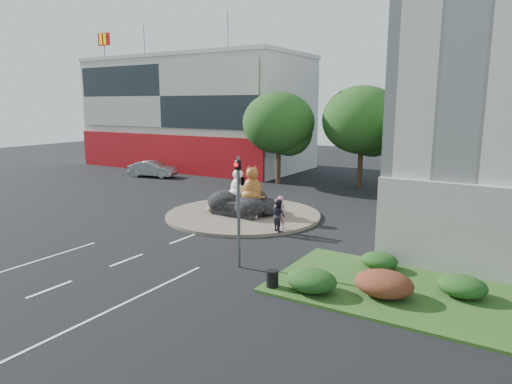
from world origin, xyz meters
TOP-DOWN VIEW (x-y plane):
  - ground at (0.00, 0.00)m, footprint 120.00×120.00m
  - roundabout_island at (0.00, 10.00)m, footprint 10.00×10.00m
  - rock_plinth at (0.00, 10.00)m, footprint 3.20×2.60m
  - shophouse_block at (-18.00, 27.91)m, footprint 25.20×12.30m
  - grass_verge at (12.00, 3.00)m, footprint 10.00×6.00m
  - tree_left at (-3.93, 22.06)m, footprint 6.46×6.46m
  - tree_mid at (3.07, 24.06)m, footprint 6.84×6.84m
  - tree_right at (9.07, 20.06)m, footprint 5.70×5.70m
  - hedge_near_green at (9.00, 1.00)m, footprint 2.00×1.60m
  - hedge_red at (11.50, 2.00)m, footprint 2.20×1.76m
  - hedge_mid_green at (14.00, 3.50)m, footprint 1.80×1.44m
  - hedge_back_green at (10.50, 4.80)m, footprint 1.60×1.28m
  - traffic_light at (5.10, 2.00)m, footprint 0.44×1.24m
  - street_lamp at (12.82, 8.00)m, footprint 2.34×0.22m
  - cat_white at (-0.60, 10.32)m, footprint 1.36×1.23m
  - cat_tabby at (0.76, 9.90)m, footprint 1.60×1.46m
  - kitten_calico at (-2.10, 9.32)m, footprint 0.76×0.74m
  - kitten_white at (1.41, 9.08)m, footprint 0.59×0.55m
  - pedestrian_pink at (3.85, 7.91)m, footprint 0.83×0.81m
  - pedestrian_dark at (4.00, 7.51)m, footprint 1.11×1.04m
  - parked_car at (-16.58, 18.91)m, footprint 5.10×2.78m
  - litter_bin at (7.50, 0.61)m, footprint 0.49×0.49m

SIDE VIEW (x-z plane):
  - ground at x=0.00m, z-range 0.00..0.00m
  - grass_verge at x=12.00m, z-range 0.00..0.12m
  - roundabout_island at x=0.00m, z-range 0.00..0.20m
  - litter_bin at x=7.50m, z-range 0.12..0.79m
  - hedge_back_green at x=10.50m, z-range 0.12..0.84m
  - hedge_mid_green at x=14.00m, z-range 0.12..0.93m
  - hedge_near_green at x=9.00m, z-range 0.12..1.02m
  - kitten_white at x=1.41m, z-range 0.20..1.00m
  - hedge_red at x=11.50m, z-range 0.12..1.11m
  - rock_plinth at x=0.00m, z-range 0.20..1.10m
  - kitten_calico at x=-2.10m, z-range 0.20..1.17m
  - parked_car at x=-16.58m, z-range 0.00..1.59m
  - pedestrian_dark at x=4.00m, z-range 0.20..2.01m
  - pedestrian_pink at x=3.85m, z-range 0.20..2.13m
  - cat_white at x=-0.60m, z-range 1.10..3.11m
  - cat_tabby at x=0.76m, z-range 1.10..3.40m
  - traffic_light at x=5.10m, z-range 1.12..6.12m
  - street_lamp at x=12.82m, z-range 0.52..8.58m
  - tree_right at x=9.07m, z-range 0.98..8.28m
  - tree_left at x=-3.93m, z-range 1.11..9.38m
  - tree_mid at x=3.07m, z-range 1.18..9.94m
  - shophouse_block at x=-18.00m, z-range -2.52..14.88m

